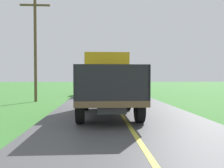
% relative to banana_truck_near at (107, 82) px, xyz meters
% --- Properties ---
extents(banana_truck_near, '(2.38, 5.82, 2.80)m').
position_rel_banana_truck_near_xyz_m(banana_truck_near, '(0.00, 0.00, 0.00)').
color(banana_truck_near, '#2D2D30').
rests_on(banana_truck_near, road_surface).
extents(banana_truck_far, '(2.38, 5.81, 2.80)m').
position_rel_banana_truck_near_xyz_m(banana_truck_far, '(-0.40, 12.61, -0.00)').
color(banana_truck_far, '#2D2D30').
rests_on(banana_truck_far, road_surface).
extents(utility_pole_roadside, '(2.07, 0.20, 7.18)m').
position_rel_banana_truck_near_xyz_m(utility_pole_roadside, '(-4.81, 6.03, 2.42)').
color(utility_pole_roadside, brown).
rests_on(utility_pole_roadside, ground).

